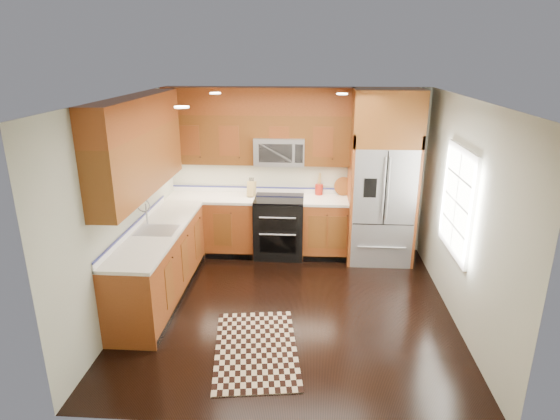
# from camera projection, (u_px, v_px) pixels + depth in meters

# --- Properties ---
(ground) EXTENTS (4.00, 4.00, 0.00)m
(ground) POSITION_uv_depth(u_px,v_px,m) (290.00, 308.00, 5.93)
(ground) COLOR black
(ground) RESTS_ON ground
(wall_back) EXTENTS (4.00, 0.02, 2.60)m
(wall_back) POSITION_uv_depth(u_px,v_px,m) (296.00, 171.00, 7.41)
(wall_back) COLOR #B0B3A1
(wall_back) RESTS_ON ground
(wall_left) EXTENTS (0.02, 4.00, 2.60)m
(wall_left) POSITION_uv_depth(u_px,v_px,m) (125.00, 208.00, 5.65)
(wall_left) COLOR #B0B3A1
(wall_left) RESTS_ON ground
(wall_right) EXTENTS (0.02, 4.00, 2.60)m
(wall_right) POSITION_uv_depth(u_px,v_px,m) (463.00, 215.00, 5.39)
(wall_right) COLOR #B0B3A1
(wall_right) RESTS_ON ground
(window) EXTENTS (0.04, 1.10, 1.30)m
(window) POSITION_uv_depth(u_px,v_px,m) (457.00, 202.00, 5.55)
(window) COLOR white
(window) RESTS_ON ground
(base_cabinets) EXTENTS (2.85, 3.00, 0.90)m
(base_cabinets) POSITION_uv_depth(u_px,v_px,m) (207.00, 245.00, 6.72)
(base_cabinets) COLOR #92431C
(base_cabinets) RESTS_ON ground
(countertop) EXTENTS (2.86, 3.01, 0.04)m
(countertop) POSITION_uv_depth(u_px,v_px,m) (217.00, 212.00, 6.67)
(countertop) COLOR white
(countertop) RESTS_ON base_cabinets
(upper_cabinets) EXTENTS (2.85, 3.00, 1.15)m
(upper_cabinets) POSITION_uv_depth(u_px,v_px,m) (210.00, 134.00, 6.39)
(upper_cabinets) COLOR brown
(upper_cabinets) RESTS_ON ground
(range) EXTENTS (0.76, 0.67, 0.95)m
(range) POSITION_uv_depth(u_px,v_px,m) (279.00, 227.00, 7.38)
(range) COLOR black
(range) RESTS_ON ground
(microwave) EXTENTS (0.76, 0.40, 0.42)m
(microwave) POSITION_uv_depth(u_px,v_px,m) (280.00, 151.00, 7.12)
(microwave) COLOR #B2B2B7
(microwave) RESTS_ON ground
(refrigerator) EXTENTS (0.98, 0.75, 2.60)m
(refrigerator) POSITION_uv_depth(u_px,v_px,m) (382.00, 178.00, 6.97)
(refrigerator) COLOR #B2B2B7
(refrigerator) RESTS_ON ground
(sink_faucet) EXTENTS (0.54, 0.44, 0.37)m
(sink_faucet) POSITION_uv_depth(u_px,v_px,m) (155.00, 225.00, 5.94)
(sink_faucet) COLOR #B2B2B7
(sink_faucet) RESTS_ON countertop
(rug) EXTENTS (1.08, 1.58, 0.01)m
(rug) POSITION_uv_depth(u_px,v_px,m) (256.00, 348.00, 5.11)
(rug) COLOR black
(rug) RESTS_ON ground
(knife_block) EXTENTS (0.13, 0.17, 0.30)m
(knife_block) POSITION_uv_depth(u_px,v_px,m) (252.00, 188.00, 7.31)
(knife_block) COLOR tan
(knife_block) RESTS_ON countertop
(utensil_crock) EXTENTS (0.16, 0.16, 0.35)m
(utensil_crock) POSITION_uv_depth(u_px,v_px,m) (319.00, 187.00, 7.38)
(utensil_crock) COLOR maroon
(utensil_crock) RESTS_ON countertop
(cutting_board) EXTENTS (0.33, 0.33, 0.02)m
(cutting_board) POSITION_uv_depth(u_px,v_px,m) (343.00, 194.00, 7.39)
(cutting_board) COLOR brown
(cutting_board) RESTS_ON countertop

